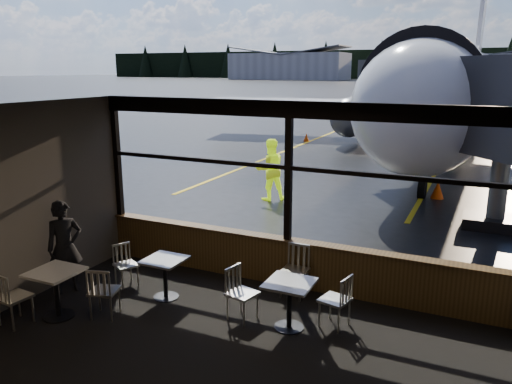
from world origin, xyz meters
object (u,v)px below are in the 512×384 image
Objects in this scene: airliner at (465,40)px; cafe_table_near at (289,305)px; cafe_table_mid at (165,279)px; cafe_table_left at (57,294)px; chair_mid_w at (126,265)px; chair_near_n at (294,271)px; jet_bridge at (504,135)px; chair_left_s at (14,298)px; passenger at (65,247)px; ground_crew at (270,170)px; chair_near_e at (335,300)px; chair_mid_s at (104,291)px; cone_nose at (438,190)px; cone_wing at (306,137)px; chair_near_w at (242,294)px.

cafe_table_near is (-1.05, -21.57, -5.06)m from airliner.
cafe_table_mid is 0.91× the size of cafe_table_left.
chair_mid_w is (-3.42, 0.22, 0.01)m from cafe_table_near.
cafe_table_left is 4.08m from chair_near_n.
jet_bridge is 13.77× the size of chair_mid_w.
cafe_table_left is at bearing -131.58° from cafe_table_mid.
chair_left_s is 1.37m from passenger.
airliner reaches higher than ground_crew.
passenger reaches higher than chair_near_e.
ground_crew is (0.73, 7.79, 0.10)m from passenger.
cafe_table_near is 0.96× the size of cafe_table_left.
ground_crew is at bearing 76.13° from chair_mid_s.
jet_bridge reaches higher than passenger.
cone_nose is 1.23× the size of cone_wing.
cafe_table_mid is 1.00m from chair_mid_w.
cafe_table_near reaches higher than cone_nose.
ground_crew reaches higher than passenger.
chair_left_s is (-4.06, -1.74, 0.07)m from cafe_table_near.
cafe_table_near is 3.07m from chair_mid_s.
chair_near_n is at bearing 172.21° from chair_near_w.
chair_mid_s is 0.97× the size of chair_left_s.
cafe_table_left is (-6.58, -8.32, -2.03)m from jet_bridge.
chair_near_n is at bearing -71.30° from cone_wing.
chair_near_w is at bearing 4.34° from chair_mid_s.
jet_bridge is 7.34m from chair_near_e.
chair_near_n is 4.23m from passenger.
airliner is 15.60m from ground_crew.
cafe_table_near is at bearing -1.86° from cafe_table_mid.
chair_left_s is (-5.11, -23.32, -4.99)m from airliner.
ground_crew is at bearing 27.47° from passenger.
airliner is 23.39m from chair_mid_s.
jet_bridge is 9.56m from chair_mid_w.
chair_near_e is 9.40m from cone_nose.
cafe_table_mid is at bearing -41.04° from passenger.
jet_bridge is 3.83m from cone_nose.
passenger is (-3.44, -0.39, 0.42)m from chair_near_w.
chair_left_s is (-1.64, -1.82, 0.09)m from cafe_table_mid.
cafe_table_mid is at bearing -81.86° from chair_near_w.
jet_bridge is at bearing 35.68° from chair_mid_s.
chair_near_n is (-0.34, 1.14, 0.08)m from cafe_table_near.
chair_near_w is (-1.44, -0.43, 0.00)m from chair_near_e.
cafe_table_near is at bearing 112.87° from chair_mid_w.
chair_near_e is at bearing 29.82° from chair_left_s.
cone_wing is at bearing -143.87° from chair_mid_w.
cafe_table_left is 0.92× the size of chair_near_e.
chair_near_w reaches higher than cone_nose.
jet_bridge is at bearing -118.99° from chair_near_n.
airliner is 18.44× the size of ground_crew.
cafe_table_near is 0.41× the size of ground_crew.
cafe_table_mid is at bearing -127.68° from jet_bridge.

